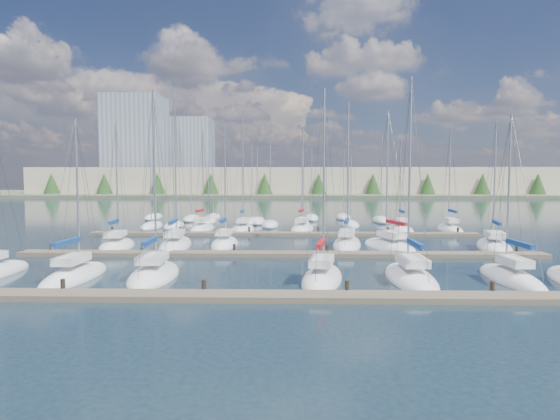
{
  "coord_description": "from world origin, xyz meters",
  "views": [
    {
      "loc": [
        0.89,
        -22.8,
        6.57
      ],
      "look_at": [
        0.0,
        14.0,
        4.0
      ],
      "focal_mm": 30.0,
      "sensor_mm": 36.0,
      "label": 1
    }
  ],
  "objects_px": {
    "sailboat_e": "(410,278)",
    "sailboat_o": "(243,229)",
    "sailboat_c": "(154,275)",
    "sailboat_i": "(175,245)",
    "sailboat_k": "(347,244)",
    "sailboat_m": "(494,247)",
    "sailboat_h": "(117,246)",
    "sailboat_l": "(390,247)",
    "sailboat_r": "(450,229)",
    "sailboat_f": "(511,278)",
    "sailboat_n": "(202,229)",
    "sailboat_d": "(322,278)",
    "sailboat_q": "(400,230)",
    "sailboat_b": "(75,276)",
    "sailboat_j": "(225,244)",
    "sailboat_p": "(302,229)"
  },
  "relations": [
    {
      "from": "sailboat_e",
      "to": "sailboat_c",
      "type": "height_order",
      "value": "sailboat_e"
    },
    {
      "from": "sailboat_m",
      "to": "sailboat_i",
      "type": "bearing_deg",
      "value": -166.13
    },
    {
      "from": "sailboat_n",
      "to": "sailboat_k",
      "type": "height_order",
      "value": "sailboat_k"
    },
    {
      "from": "sailboat_o",
      "to": "sailboat_b",
      "type": "bearing_deg",
      "value": -108.19
    },
    {
      "from": "sailboat_b",
      "to": "sailboat_o",
      "type": "relative_size",
      "value": 0.77
    },
    {
      "from": "sailboat_m",
      "to": "sailboat_p",
      "type": "xyz_separation_m",
      "value": [
        -17.4,
        14.63,
        0.01
      ]
    },
    {
      "from": "sailboat_o",
      "to": "sailboat_d",
      "type": "relative_size",
      "value": 1.12
    },
    {
      "from": "sailboat_r",
      "to": "sailboat_f",
      "type": "bearing_deg",
      "value": -97.75
    },
    {
      "from": "sailboat_n",
      "to": "sailboat_d",
      "type": "bearing_deg",
      "value": -58.63
    },
    {
      "from": "sailboat_l",
      "to": "sailboat_h",
      "type": "bearing_deg",
      "value": 165.52
    },
    {
      "from": "sailboat_j",
      "to": "sailboat_r",
      "type": "xyz_separation_m",
      "value": [
        25.98,
        13.26,
        0.01
      ]
    },
    {
      "from": "sailboat_h",
      "to": "sailboat_o",
      "type": "distance_m",
      "value": 17.58
    },
    {
      "from": "sailboat_h",
      "to": "sailboat_o",
      "type": "xyz_separation_m",
      "value": [
        10.33,
        14.22,
        0.01
      ]
    },
    {
      "from": "sailboat_m",
      "to": "sailboat_k",
      "type": "xyz_separation_m",
      "value": [
        -13.41,
        1.4,
        0.01
      ]
    },
    {
      "from": "sailboat_e",
      "to": "sailboat_j",
      "type": "relative_size",
      "value": 1.14
    },
    {
      "from": "sailboat_e",
      "to": "sailboat_o",
      "type": "xyz_separation_m",
      "value": [
        -13.58,
        27.45,
        0.01
      ]
    },
    {
      "from": "sailboat_h",
      "to": "sailboat_l",
      "type": "height_order",
      "value": "sailboat_l"
    },
    {
      "from": "sailboat_b",
      "to": "sailboat_n",
      "type": "xyz_separation_m",
      "value": [
        3.0,
        27.81,
        0.03
      ]
    },
    {
      "from": "sailboat_l",
      "to": "sailboat_n",
      "type": "distance_m",
      "value": 24.78
    },
    {
      "from": "sailboat_d",
      "to": "sailboat_f",
      "type": "height_order",
      "value": "sailboat_d"
    },
    {
      "from": "sailboat_d",
      "to": "sailboat_r",
      "type": "bearing_deg",
      "value": 67.97
    },
    {
      "from": "sailboat_j",
      "to": "sailboat_d",
      "type": "distance_m",
      "value": 17.31
    },
    {
      "from": "sailboat_k",
      "to": "sailboat_q",
      "type": "bearing_deg",
      "value": 66.67
    },
    {
      "from": "sailboat_l",
      "to": "sailboat_c",
      "type": "xyz_separation_m",
      "value": [
        -18.13,
        -12.99,
        0.01
      ]
    },
    {
      "from": "sailboat_j",
      "to": "sailboat_c",
      "type": "relative_size",
      "value": 0.92
    },
    {
      "from": "sailboat_i",
      "to": "sailboat_r",
      "type": "height_order",
      "value": "sailboat_i"
    },
    {
      "from": "sailboat_d",
      "to": "sailboat_q",
      "type": "bearing_deg",
      "value": 77.52
    },
    {
      "from": "sailboat_i",
      "to": "sailboat_d",
      "type": "relative_size",
      "value": 1.2
    },
    {
      "from": "sailboat_r",
      "to": "sailboat_d",
      "type": "distance_m",
      "value": 33.41
    },
    {
      "from": "sailboat_f",
      "to": "sailboat_c",
      "type": "bearing_deg",
      "value": 177.36
    },
    {
      "from": "sailboat_j",
      "to": "sailboat_k",
      "type": "xyz_separation_m",
      "value": [
        11.77,
        0.25,
        -0.0
      ]
    },
    {
      "from": "sailboat_h",
      "to": "sailboat_l",
      "type": "relative_size",
      "value": 0.93
    },
    {
      "from": "sailboat_m",
      "to": "sailboat_e",
      "type": "bearing_deg",
      "value": -114.69
    },
    {
      "from": "sailboat_h",
      "to": "sailboat_c",
      "type": "distance_m",
      "value": 14.68
    },
    {
      "from": "sailboat_h",
      "to": "sailboat_b",
      "type": "height_order",
      "value": "sailboat_h"
    },
    {
      "from": "sailboat_e",
      "to": "sailboat_i",
      "type": "bearing_deg",
      "value": 143.48
    },
    {
      "from": "sailboat_h",
      "to": "sailboat_q",
      "type": "xyz_separation_m",
      "value": [
        29.67,
        14.41,
        -0.01
      ]
    },
    {
      "from": "sailboat_h",
      "to": "sailboat_d",
      "type": "relative_size",
      "value": 0.97
    },
    {
      "from": "sailboat_i",
      "to": "sailboat_q",
      "type": "xyz_separation_m",
      "value": [
        24.35,
        13.62,
        -0.02
      ]
    },
    {
      "from": "sailboat_k",
      "to": "sailboat_i",
      "type": "bearing_deg",
      "value": -166.84
    },
    {
      "from": "sailboat_b",
      "to": "sailboat_p",
      "type": "distance_m",
      "value": 32.26
    },
    {
      "from": "sailboat_h",
      "to": "sailboat_f",
      "type": "distance_m",
      "value": 33.02
    },
    {
      "from": "sailboat_n",
      "to": "sailboat_k",
      "type": "bearing_deg",
      "value": -31.25
    },
    {
      "from": "sailboat_n",
      "to": "sailboat_o",
      "type": "distance_m",
      "value": 5.12
    },
    {
      "from": "sailboat_i",
      "to": "sailboat_k",
      "type": "relative_size",
      "value": 1.07
    },
    {
      "from": "sailboat_e",
      "to": "sailboat_k",
      "type": "height_order",
      "value": "sailboat_k"
    },
    {
      "from": "sailboat_m",
      "to": "sailboat_r",
      "type": "relative_size",
      "value": 0.94
    },
    {
      "from": "sailboat_c",
      "to": "sailboat_i",
      "type": "bearing_deg",
      "value": 95.45
    },
    {
      "from": "sailboat_c",
      "to": "sailboat_e",
      "type": "bearing_deg",
      "value": -4.41
    },
    {
      "from": "sailboat_q",
      "to": "sailboat_o",
      "type": "relative_size",
      "value": 0.83
    }
  ]
}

